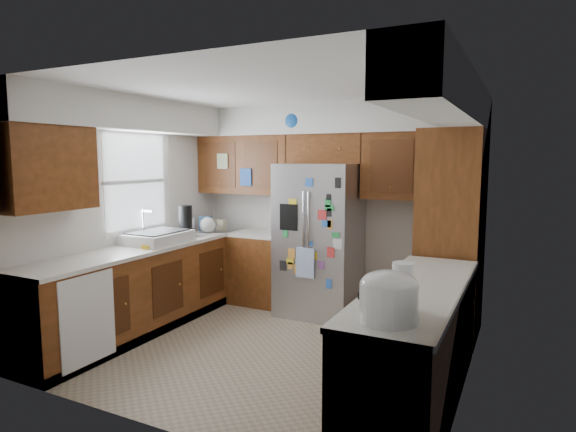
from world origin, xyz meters
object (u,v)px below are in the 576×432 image
object	(u,v)px
pantry	(451,235)
paper_towel	(403,286)
fridge	(319,240)
rice_cooker	(389,295)

from	to	relation	value
pantry	paper_towel	xyz separation A→B (m)	(0.02, -2.23, -0.00)
fridge	rice_cooker	xyz separation A→B (m)	(1.50, -2.53, 0.18)
fridge	rice_cooker	world-z (taller)	fridge
fridge	rice_cooker	distance (m)	2.95
fridge	rice_cooker	bearing A→B (deg)	-59.36
fridge	paper_towel	xyz separation A→B (m)	(1.52, -2.28, 0.17)
pantry	rice_cooker	size ratio (longest dim) A/B	6.19
pantry	rice_cooker	world-z (taller)	pantry
pantry	rice_cooker	bearing A→B (deg)	-90.01
paper_towel	rice_cooker	bearing A→B (deg)	-94.92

